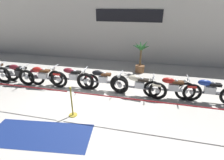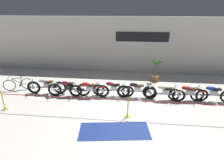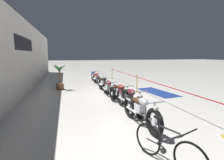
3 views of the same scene
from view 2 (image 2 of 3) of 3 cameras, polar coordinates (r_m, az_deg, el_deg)
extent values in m
plane|color=silver|center=(9.55, 4.42, -7.53)|extent=(120.00, 120.00, 0.00)
cube|color=silver|center=(13.65, 5.42, 11.17)|extent=(28.00, 0.25, 4.20)
cube|color=black|center=(13.42, 9.80, 13.70)|extent=(3.90, 0.04, 0.70)
torus|color=black|center=(11.36, -24.16, -2.21)|extent=(0.80, 0.20, 0.79)
torus|color=black|center=(10.78, -16.61, -2.41)|extent=(0.80, 0.20, 0.79)
cylinder|color=silver|center=(11.36, -24.16, -2.21)|extent=(0.19, 0.09, 0.18)
cylinder|color=silver|center=(10.78, -16.61, -2.41)|extent=(0.19, 0.09, 0.18)
cylinder|color=silver|center=(11.30, -24.80, -0.90)|extent=(0.31, 0.08, 0.59)
cube|color=silver|center=(10.97, -20.36, -1.56)|extent=(0.38, 0.25, 0.26)
cylinder|color=silver|center=(10.91, -20.70, -0.60)|extent=(0.19, 0.12, 0.24)
cylinder|color=silver|center=(10.88, -20.29, -0.60)|extent=(0.19, 0.12, 0.24)
cylinder|color=silver|center=(11.04, -18.56, -1.96)|extent=(0.70, 0.13, 0.07)
cube|color=#47474C|center=(11.04, -20.50, -2.22)|extent=(1.25, 0.16, 0.06)
ellipsoid|color=#B7BABF|center=(10.96, -21.65, -0.30)|extent=(0.48, 0.26, 0.22)
cube|color=#4C2D19|center=(10.84, -19.87, -0.51)|extent=(0.41, 0.23, 0.09)
cube|color=#B7BABF|center=(10.69, -17.03, -1.05)|extent=(0.33, 0.19, 0.08)
cylinder|color=silver|center=(11.15, -24.51, 0.35)|extent=(0.09, 0.62, 0.04)
sphere|color=silver|center=(11.24, -24.77, -0.30)|extent=(0.14, 0.14, 0.14)
torus|color=black|center=(10.62, -18.20, -3.03)|extent=(0.79, 0.19, 0.79)
torus|color=black|center=(10.21, -9.34, -3.18)|extent=(0.79, 0.19, 0.79)
cylinder|color=silver|center=(10.62, -18.20, -3.03)|extent=(0.19, 0.10, 0.19)
cylinder|color=silver|center=(10.21, -9.34, -3.18)|extent=(0.19, 0.10, 0.19)
cylinder|color=silver|center=(10.53, -18.85, -1.63)|extent=(0.31, 0.09, 0.59)
cube|color=#2D2D30|center=(10.30, -13.67, -2.31)|extent=(0.38, 0.25, 0.26)
cylinder|color=#2D2D30|center=(10.23, -13.99, -1.29)|extent=(0.19, 0.13, 0.24)
cylinder|color=#2D2D30|center=(10.21, -13.55, -1.30)|extent=(0.19, 0.13, 0.24)
cylinder|color=silver|center=(10.42, -11.82, -2.71)|extent=(0.70, 0.14, 0.07)
cube|color=#47474C|center=(10.37, -13.87, -3.01)|extent=(1.32, 0.19, 0.06)
ellipsoid|color=maroon|center=(10.26, -15.05, -0.98)|extent=(0.48, 0.26, 0.22)
cube|color=black|center=(10.18, -13.07, -1.20)|extent=(0.42, 0.24, 0.09)
cube|color=maroon|center=(10.10, -9.72, -1.72)|extent=(0.33, 0.19, 0.08)
cylinder|color=silver|center=(10.39, -18.46, -0.29)|extent=(0.10, 0.62, 0.04)
sphere|color=silver|center=(10.47, -18.78, -1.00)|extent=(0.14, 0.14, 0.14)
torus|color=black|center=(10.22, -11.78, -3.46)|extent=(0.76, 0.18, 0.75)
torus|color=black|center=(9.97, -3.07, -3.66)|extent=(0.76, 0.18, 0.75)
cylinder|color=silver|center=(10.22, -11.78, -3.46)|extent=(0.18, 0.09, 0.18)
cylinder|color=silver|center=(9.97, -3.07, -3.66)|extent=(0.18, 0.09, 0.18)
cylinder|color=silver|center=(10.12, -12.40, -2.00)|extent=(0.31, 0.08, 0.59)
cube|color=silver|center=(9.99, -7.24, -2.75)|extent=(0.37, 0.25, 0.26)
cylinder|color=silver|center=(9.91, -7.53, -1.70)|extent=(0.19, 0.12, 0.24)
cylinder|color=silver|center=(9.90, -7.06, -1.71)|extent=(0.19, 0.12, 0.24)
cylinder|color=silver|center=(10.13, -5.41, -3.16)|extent=(0.70, 0.12, 0.07)
cube|color=#47474C|center=(10.05, -7.48, -3.46)|extent=(1.24, 0.15, 0.06)
ellipsoid|color=#B21E19|center=(9.92, -8.63, -1.36)|extent=(0.47, 0.25, 0.22)
cube|color=#4C2D19|center=(9.88, -6.56, -1.61)|extent=(0.41, 0.23, 0.09)
cube|color=#B21E19|center=(9.86, -3.39, -2.26)|extent=(0.33, 0.18, 0.08)
cylinder|color=silver|center=(9.99, -11.91, -0.62)|extent=(0.08, 0.62, 0.04)
sphere|color=silver|center=(10.06, -12.29, -1.35)|extent=(0.14, 0.14, 0.14)
torus|color=black|center=(10.18, -4.38, -3.25)|extent=(0.71, 0.12, 0.71)
torus|color=black|center=(10.02, 5.13, -3.71)|extent=(0.71, 0.12, 0.71)
cylinder|color=silver|center=(10.18, -4.38, -3.25)|extent=(0.17, 0.08, 0.17)
cylinder|color=silver|center=(10.02, 5.13, -3.71)|extent=(0.17, 0.08, 0.17)
cylinder|color=silver|center=(10.08, -4.93, -1.77)|extent=(0.30, 0.06, 0.59)
cube|color=silver|center=(9.99, 0.62, -2.68)|extent=(0.36, 0.22, 0.26)
cylinder|color=silver|center=(9.91, 0.39, -1.62)|extent=(0.18, 0.11, 0.24)
cylinder|color=silver|center=(9.91, 0.86, -1.64)|extent=(0.18, 0.11, 0.24)
cylinder|color=silver|center=(10.16, 2.39, -3.14)|extent=(0.70, 0.07, 0.07)
cube|color=#47474C|center=(10.06, 0.34, -3.39)|extent=(1.35, 0.07, 0.06)
ellipsoid|color=maroon|center=(9.91, -0.69, -1.26)|extent=(0.46, 0.22, 0.22)
cube|color=black|center=(9.89, 1.38, -1.56)|extent=(0.40, 0.20, 0.09)
cube|color=maroon|center=(9.92, 4.89, -2.39)|extent=(0.32, 0.16, 0.08)
cylinder|color=silver|center=(9.95, -4.36, -0.40)|extent=(0.04, 0.62, 0.04)
sphere|color=silver|center=(10.02, -4.79, -1.12)|extent=(0.14, 0.14, 0.14)
torus|color=black|center=(9.95, 3.79, -3.69)|extent=(0.77, 0.18, 0.76)
torus|color=black|center=(10.09, 12.10, -3.80)|extent=(0.77, 0.18, 0.76)
cylinder|color=silver|center=(9.95, 3.79, -3.69)|extent=(0.18, 0.09, 0.18)
cylinder|color=silver|center=(10.09, 12.10, -3.80)|extent=(0.18, 0.09, 0.18)
cylinder|color=silver|center=(9.83, 3.31, -2.20)|extent=(0.31, 0.07, 0.59)
cube|color=silver|center=(9.93, 8.31, -2.93)|extent=(0.37, 0.24, 0.26)
cylinder|color=silver|center=(9.84, 8.14, -1.88)|extent=(0.18, 0.12, 0.24)
cylinder|color=silver|center=(9.85, 8.62, -1.89)|extent=(0.18, 0.12, 0.24)
cylinder|color=silver|center=(10.15, 9.89, -3.33)|extent=(0.70, 0.11, 0.07)
cube|color=#47474C|center=(9.98, 7.98, -3.65)|extent=(1.17, 0.12, 0.06)
ellipsoid|color=black|center=(9.80, 7.06, -1.54)|extent=(0.47, 0.25, 0.22)
cube|color=#4C2D19|center=(9.85, 9.14, -1.79)|extent=(0.41, 0.22, 0.09)
cube|color=black|center=(9.97, 11.94, -2.42)|extent=(0.33, 0.18, 0.08)
cylinder|color=silver|center=(9.72, 3.99, -0.79)|extent=(0.07, 0.62, 0.04)
sphere|color=silver|center=(9.77, 3.50, -1.53)|extent=(0.14, 0.14, 0.14)
torus|color=black|center=(10.01, 12.46, -4.23)|extent=(0.71, 0.18, 0.71)
torus|color=black|center=(10.18, 20.92, -4.80)|extent=(0.71, 0.18, 0.71)
cylinder|color=silver|center=(10.01, 12.46, -4.23)|extent=(0.17, 0.10, 0.17)
cylinder|color=silver|center=(10.18, 20.92, -4.80)|extent=(0.17, 0.10, 0.17)
cylinder|color=silver|center=(9.89, 12.08, -2.72)|extent=(0.31, 0.08, 0.59)
cube|color=silver|center=(10.01, 17.11, -3.73)|extent=(0.38, 0.25, 0.26)
cylinder|color=silver|center=(9.92, 17.01, -2.68)|extent=(0.19, 0.13, 0.24)
cylinder|color=silver|center=(9.93, 17.48, -2.71)|extent=(0.19, 0.13, 0.24)
cylinder|color=silver|center=(10.23, 18.63, -4.21)|extent=(0.70, 0.14, 0.07)
cube|color=#47474C|center=(10.06, 16.74, -4.43)|extent=(1.20, 0.17, 0.06)
ellipsoid|color=beige|center=(9.87, 15.96, -2.29)|extent=(0.48, 0.26, 0.22)
cube|color=black|center=(9.93, 18.00, -2.64)|extent=(0.42, 0.24, 0.09)
cube|color=beige|center=(10.07, 20.84, -3.51)|extent=(0.33, 0.19, 0.08)
cylinder|color=silver|center=(9.78, 12.85, -1.36)|extent=(0.09, 0.62, 0.04)
sphere|color=silver|center=(9.84, 12.31, -2.07)|extent=(0.14, 0.14, 0.14)
torus|color=black|center=(10.24, 19.64, -4.49)|extent=(0.70, 0.14, 0.70)
torus|color=black|center=(10.74, 27.25, -4.47)|extent=(0.70, 0.14, 0.70)
cylinder|color=silver|center=(10.24, 19.64, -4.49)|extent=(0.17, 0.09, 0.16)
cylinder|color=silver|center=(10.74, 27.25, -4.47)|extent=(0.17, 0.09, 0.16)
cylinder|color=silver|center=(10.09, 19.36, -3.05)|extent=(0.31, 0.07, 0.59)
cube|color=silver|center=(10.42, 23.93, -3.70)|extent=(0.37, 0.23, 0.26)
cylinder|color=silver|center=(10.32, 23.89, -2.70)|extent=(0.18, 0.12, 0.24)
cylinder|color=silver|center=(10.35, 24.32, -2.70)|extent=(0.18, 0.12, 0.24)
cylinder|color=silver|center=(10.70, 25.09, -4.05)|extent=(0.70, 0.10, 0.07)
cube|color=#ADAFB5|center=(10.46, 23.56, -4.39)|extent=(1.18, 0.11, 0.06)
ellipsoid|color=#B21E19|center=(10.23, 22.95, -2.39)|extent=(0.47, 0.24, 0.22)
cube|color=#4C2D19|center=(10.38, 24.80, -2.61)|extent=(0.41, 0.22, 0.09)
cube|color=#B21E19|center=(10.62, 27.24, -3.26)|extent=(0.33, 0.17, 0.08)
cylinder|color=silver|center=(10.02, 20.16, -1.68)|extent=(0.06, 0.62, 0.04)
sphere|color=silver|center=(10.05, 19.62, -2.40)|extent=(0.14, 0.14, 0.14)
torus|color=black|center=(10.64, 26.04, -4.33)|extent=(0.75, 0.11, 0.75)
cylinder|color=silver|center=(10.64, 26.04, -4.33)|extent=(0.18, 0.08, 0.18)
cylinder|color=silver|center=(10.50, 25.84, -2.94)|extent=(0.30, 0.06, 0.59)
cube|color=silver|center=(10.89, 30.28, -3.63)|extent=(0.36, 0.22, 0.26)
cylinder|color=silver|center=(10.80, 30.28, -2.67)|extent=(0.18, 0.11, 0.24)
cylinder|color=silver|center=(10.84, 30.68, -2.68)|extent=(0.18, 0.11, 0.24)
cylinder|color=silver|center=(11.19, 31.27, -3.99)|extent=(0.70, 0.07, 0.07)
cube|color=#47474C|center=(10.93, 29.90, -4.29)|extent=(1.25, 0.06, 0.06)
ellipsoid|color=navy|center=(10.70, 29.43, -2.36)|extent=(0.46, 0.22, 0.22)
cube|color=black|center=(10.87, 31.13, -2.60)|extent=(0.40, 0.20, 0.09)
cylinder|color=silver|center=(10.43, 26.65, -1.63)|extent=(0.04, 0.62, 0.04)
sphere|color=silver|center=(10.46, 26.11, -2.31)|extent=(0.14, 0.14, 0.14)
torus|color=black|center=(12.46, -30.50, -1.50)|extent=(0.69, 0.29, 0.72)
torus|color=black|center=(12.19, -25.93, -1.07)|extent=(0.69, 0.29, 0.72)
cylinder|color=black|center=(12.25, -28.65, -0.36)|extent=(0.57, 0.25, 0.43)
cylinder|color=black|center=(12.17, -28.60, 0.52)|extent=(0.53, 0.23, 0.04)
cylinder|color=black|center=(12.16, -27.59, 0.09)|extent=(0.15, 0.09, 0.55)
cube|color=black|center=(12.06, -27.64, 1.34)|extent=(0.20, 0.14, 0.05)
cylinder|color=black|center=(12.24, -26.86, -1.16)|extent=(0.44, 0.19, 0.03)
cylinder|color=black|center=(12.26, -30.70, 0.75)|extent=(0.19, 0.46, 0.03)
cylinder|color=black|center=(12.32, -27.81, -1.59)|extent=(0.13, 0.09, 0.12)
cylinder|color=brown|center=(12.55, 13.89, 0.47)|extent=(0.49, 0.49, 0.39)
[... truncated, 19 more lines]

